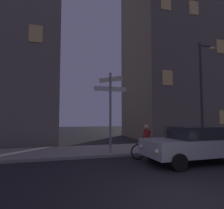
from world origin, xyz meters
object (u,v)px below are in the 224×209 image
at_px(street_lamp, 203,86).
at_px(car_far_oncoming, 192,144).
at_px(cyclist, 147,143).
at_px(signpost, 110,105).

relative_size(street_lamp, car_far_oncoming, 1.51).
bearing_deg(street_lamp, cyclist, -162.20).
height_order(signpost, street_lamp, street_lamp).
bearing_deg(cyclist, car_far_oncoming, -39.56).
distance_m(signpost, street_lamp, 6.20).
relative_size(signpost, car_far_oncoming, 0.96).
xyz_separation_m(street_lamp, cyclist, (-4.57, -1.47, -3.16)).
bearing_deg(signpost, street_lamp, 2.58).
distance_m(street_lamp, car_far_oncoming, 5.13).
height_order(street_lamp, car_far_oncoming, street_lamp).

